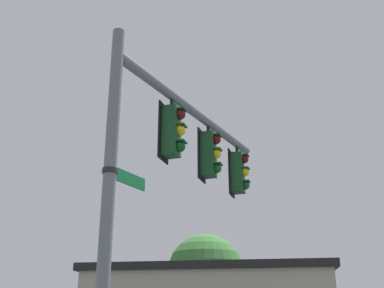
# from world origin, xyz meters

# --- Properties ---
(signal_pole) EXTENTS (0.22, 0.22, 7.10)m
(signal_pole) POSITION_xyz_m (0.00, 0.00, 3.55)
(signal_pole) COLOR slate
(signal_pole) RESTS_ON ground
(mast_arm) EXTENTS (5.66, 1.34, 0.21)m
(mast_arm) POSITION_xyz_m (-2.81, 0.57, 6.60)
(mast_arm) COLOR slate
(traffic_light_nearest_pole) EXTENTS (0.54, 0.49, 1.31)m
(traffic_light_nearest_pole) POSITION_xyz_m (-1.80, 0.39, 5.80)
(traffic_light_nearest_pole) COLOR black
(traffic_light_mid_inner) EXTENTS (0.54, 0.49, 1.31)m
(traffic_light_mid_inner) POSITION_xyz_m (-3.40, 0.71, 5.80)
(traffic_light_mid_inner) COLOR black
(traffic_light_mid_outer) EXTENTS (0.54, 0.49, 1.31)m
(traffic_light_mid_outer) POSITION_xyz_m (-4.99, 1.03, 5.80)
(traffic_light_mid_outer) COLOR black
(street_name_sign) EXTENTS (1.07, 0.33, 0.22)m
(street_name_sign) POSITION_xyz_m (-0.28, 0.06, 4.45)
(street_name_sign) COLOR #147238
(tree_by_storefront) EXTENTS (3.91, 3.91, 6.48)m
(tree_by_storefront) POSITION_xyz_m (-17.29, -3.49, 4.51)
(tree_by_storefront) COLOR #4C3823
(tree_by_storefront) RESTS_ON ground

